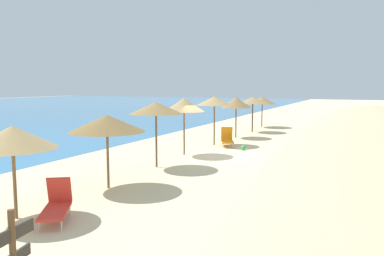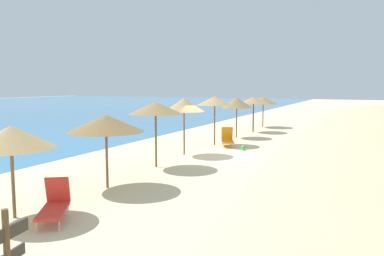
% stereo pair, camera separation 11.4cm
% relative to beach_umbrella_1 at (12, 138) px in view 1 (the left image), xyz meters
% --- Properties ---
extents(ground_plane, '(160.00, 160.00, 0.00)m').
position_rel_beach_umbrella_1_xyz_m(ground_plane, '(10.54, -1.48, -2.15)').
color(ground_plane, beige).
extents(dune_ridge, '(42.89, 6.99, 2.29)m').
position_rel_beach_umbrella_1_xyz_m(dune_ridge, '(10.06, -8.53, -1.00)').
color(dune_ridge, '#C9B586').
rests_on(dune_ridge, ground_plane).
extents(beach_umbrella_1, '(2.28, 2.28, 2.45)m').
position_rel_beach_umbrella_1_xyz_m(beach_umbrella_1, '(0.00, 0.00, 0.00)').
color(beach_umbrella_1, brown).
rests_on(beach_umbrella_1, ground_plane).
extents(beach_umbrella_2, '(2.57, 2.57, 2.50)m').
position_rel_beach_umbrella_1_xyz_m(beach_umbrella_2, '(3.50, -0.37, 0.06)').
color(beach_umbrella_2, brown).
rests_on(beach_umbrella_2, ground_plane).
extents(beach_umbrella_3, '(2.26, 2.26, 2.78)m').
position_rel_beach_umbrella_1_xyz_m(beach_umbrella_3, '(7.18, -0.16, 0.37)').
color(beach_umbrella_3, brown).
rests_on(beach_umbrella_3, ground_plane).
extents(beach_umbrella_4, '(2.04, 2.04, 2.84)m').
position_rel_beach_umbrella_1_xyz_m(beach_umbrella_4, '(10.35, 0.04, 0.35)').
color(beach_umbrella_4, brown).
rests_on(beach_umbrella_4, ground_plane).
extents(beach_umbrella_5, '(2.08, 2.08, 2.83)m').
position_rel_beach_umbrella_1_xyz_m(beach_umbrella_5, '(13.95, -0.16, 0.42)').
color(beach_umbrella_5, brown).
rests_on(beach_umbrella_5, ground_plane).
extents(beach_umbrella_6, '(2.02, 2.02, 2.68)m').
position_rel_beach_umbrella_1_xyz_m(beach_umbrella_6, '(17.58, -0.29, 0.18)').
color(beach_umbrella_6, brown).
rests_on(beach_umbrella_6, ground_plane).
extents(beach_umbrella_7, '(2.10, 2.10, 2.59)m').
position_rel_beach_umbrella_1_xyz_m(beach_umbrella_7, '(21.07, -0.43, 0.20)').
color(beach_umbrella_7, brown).
rests_on(beach_umbrella_7, ground_plane).
extents(beach_umbrella_8, '(2.29, 2.29, 2.51)m').
position_rel_beach_umbrella_1_xyz_m(beach_umbrella_8, '(24.67, -0.22, 0.06)').
color(beach_umbrella_8, brown).
rests_on(beach_umbrella_8, ground_plane).
extents(lounge_chair_0, '(1.67, 1.21, 1.06)m').
position_rel_beach_umbrella_1_xyz_m(lounge_chair_0, '(13.89, -0.99, -1.73)').
color(lounge_chair_0, orange).
rests_on(lounge_chair_0, ground_plane).
extents(lounge_chair_1, '(1.62, 1.34, 1.05)m').
position_rel_beach_umbrella_1_xyz_m(lounge_chair_1, '(0.32, -1.09, -1.73)').
color(lounge_chair_1, red).
rests_on(lounge_chair_1, ground_plane).
extents(beach_ball, '(0.25, 0.25, 0.25)m').
position_rel_beach_umbrella_1_xyz_m(beach_ball, '(12.91, -2.23, -2.02)').
color(beach_ball, green).
rests_on(beach_ball, ground_plane).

